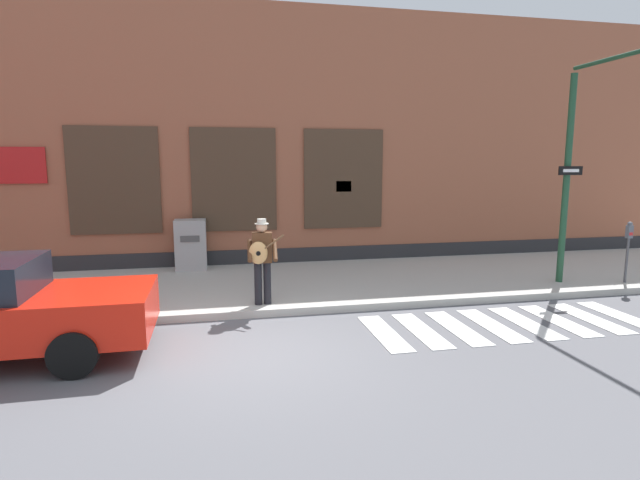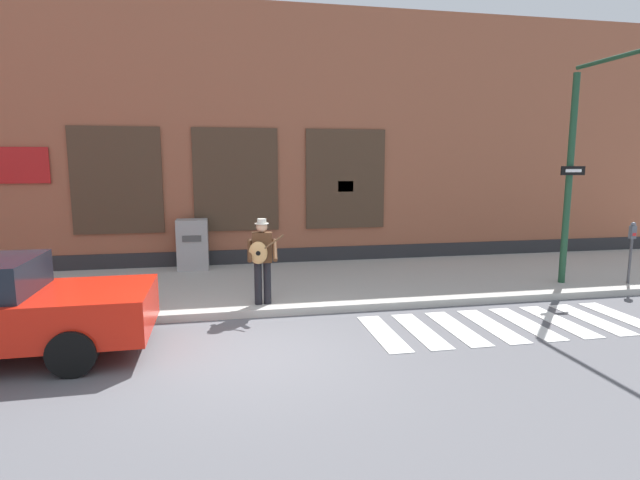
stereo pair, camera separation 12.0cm
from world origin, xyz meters
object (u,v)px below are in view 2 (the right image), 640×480
(busker, at_px, (262,256))
(traffic_light, at_px, (610,130))
(utility_box, at_px, (193,244))
(parking_meter, at_px, (632,243))

(busker, xyz_separation_m, traffic_light, (7.03, -0.62, 2.46))
(utility_box, bearing_deg, traffic_light, -26.65)
(parking_meter, relative_size, utility_box, 1.09)
(parking_meter, bearing_deg, utility_box, 160.38)
(busker, relative_size, utility_box, 1.29)
(busker, height_order, utility_box, busker)
(traffic_light, bearing_deg, parking_meter, 26.27)
(traffic_light, bearing_deg, busker, 174.99)
(parking_meter, bearing_deg, traffic_light, -153.73)
(busker, height_order, traffic_light, traffic_light)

